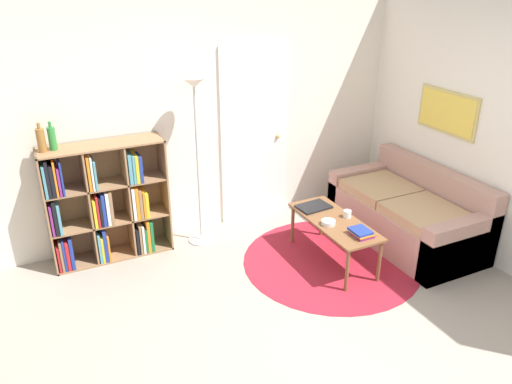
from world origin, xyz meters
TOP-DOWN VIEW (x-y plane):
  - ground_plane at (0.00, 0.00)m, footprint 14.00×14.00m
  - wall_back at (0.02, 2.49)m, footprint 7.19×0.11m
  - wall_right at (2.12, 1.23)m, footprint 0.08×5.46m
  - rug at (0.68, 1.18)m, footprint 1.77×1.77m
  - bookshelf at (-1.31, 2.28)m, footprint 1.16×0.34m
  - floor_lamp at (-0.35, 2.16)m, footprint 0.28×0.28m
  - couch at (1.70, 1.24)m, footprint 0.87×1.68m
  - coffee_table at (0.70, 1.20)m, footprint 0.44×1.07m
  - laptop at (0.67, 1.53)m, footprint 0.35×0.26m
  - bowl at (0.59, 1.15)m, footprint 0.13×0.13m
  - book_stack_on_table at (0.75, 0.84)m, footprint 0.17×0.20m
  - cup at (0.85, 1.20)m, footprint 0.08×0.08m
  - bottle_left at (-1.76, 2.28)m, footprint 0.08×0.08m
  - bottle_middle at (-1.67, 2.29)m, footprint 0.07×0.07m

SIDE VIEW (x-z plane):
  - ground_plane at x=0.00m, z-range 0.00..0.00m
  - rug at x=0.68m, z-range 0.00..0.01m
  - couch at x=1.70m, z-range -0.11..0.68m
  - coffee_table at x=0.70m, z-range 0.18..0.63m
  - laptop at x=0.67m, z-range 0.46..0.48m
  - bowl at x=0.59m, z-range 0.46..0.50m
  - book_stack_on_table at x=0.75m, z-range 0.46..0.52m
  - cup at x=0.85m, z-range 0.46..0.53m
  - bookshelf at x=-1.31m, z-range -0.03..1.18m
  - wall_back at x=0.02m, z-range -0.01..2.59m
  - wall_right at x=2.12m, z-range 0.00..2.60m
  - bottle_middle at x=-1.67m, z-range 1.18..1.45m
  - bottle_left at x=-1.76m, z-range 1.18..1.45m
  - floor_lamp at x=-0.35m, z-range 0.49..2.25m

